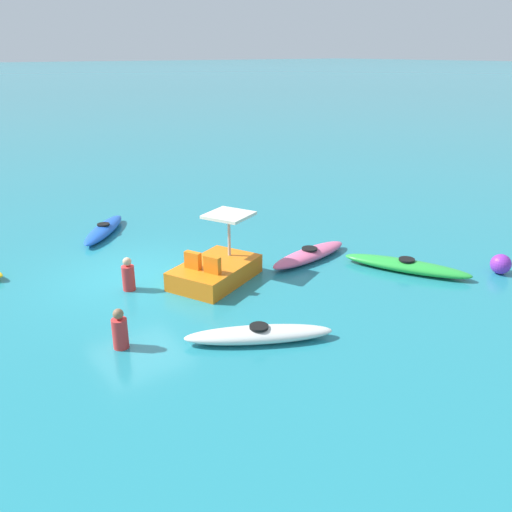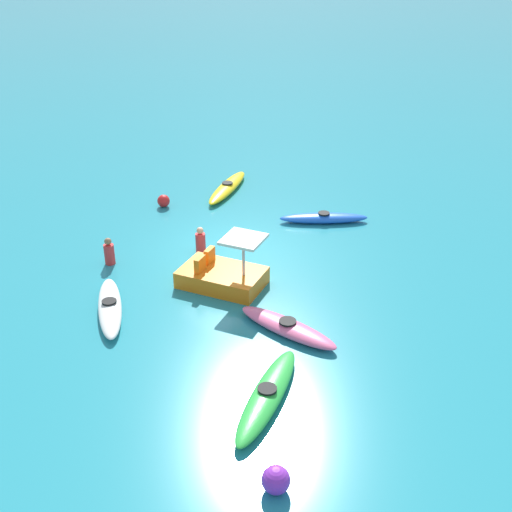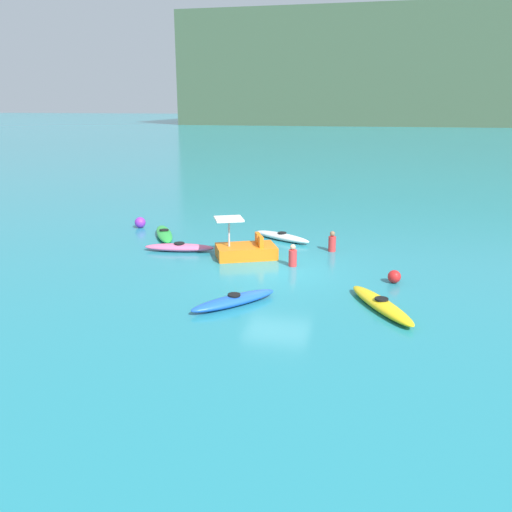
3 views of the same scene
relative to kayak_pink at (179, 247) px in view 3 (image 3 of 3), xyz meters
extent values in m
plane|color=teal|center=(4.66, -1.86, -0.16)|extent=(600.00, 600.00, 0.00)
cube|color=#42563D|center=(25.26, 161.93, 15.33)|extent=(151.94, 60.87, 30.98)
ellipsoid|color=pink|center=(0.00, 0.00, 0.00)|extent=(3.07, 1.16, 0.32)
cylinder|color=black|center=(0.00, 0.00, 0.18)|extent=(0.52, 0.52, 0.05)
ellipsoid|color=blue|center=(4.00, -5.74, 0.00)|extent=(2.50, 2.78, 0.32)
cylinder|color=black|center=(4.00, -5.74, 0.18)|extent=(0.57, 0.57, 0.05)
ellipsoid|color=yellow|center=(8.50, -5.08, 0.00)|extent=(2.34, 3.44, 0.32)
cylinder|color=black|center=(8.50, -5.08, 0.18)|extent=(0.57, 0.57, 0.05)
ellipsoid|color=green|center=(-1.60, 2.21, 0.00)|extent=(2.21, 3.40, 0.32)
cylinder|color=black|center=(-1.60, 2.21, 0.18)|extent=(0.59, 0.59, 0.05)
ellipsoid|color=white|center=(3.94, 2.91, 0.00)|extent=(3.03, 2.08, 0.32)
cylinder|color=black|center=(3.94, 2.91, 0.18)|extent=(0.55, 0.55, 0.05)
cube|color=orange|center=(3.03, -0.30, 0.09)|extent=(2.80, 2.35, 0.50)
cube|color=orange|center=(3.65, -0.35, 0.56)|extent=(0.33, 0.47, 0.44)
cube|color=orange|center=(3.41, 0.20, 0.56)|extent=(0.33, 0.47, 0.44)
cylinder|color=#B2B2B7|center=(2.39, -0.59, 0.89)|extent=(0.08, 0.08, 1.10)
cube|color=silver|center=(2.39, -0.59, 1.48)|extent=(1.45, 1.45, 0.08)
sphere|color=purple|center=(-3.56, 3.82, 0.11)|extent=(0.55, 0.55, 0.55)
sphere|color=red|center=(8.93, -2.35, 0.07)|extent=(0.46, 0.46, 0.46)
cylinder|color=red|center=(6.39, 1.45, 0.16)|extent=(0.45, 0.45, 0.65)
sphere|color=#8C6647|center=(6.39, 1.45, 0.61)|extent=(0.22, 0.22, 0.22)
cylinder|color=red|center=(5.10, -1.12, 0.16)|extent=(0.40, 0.40, 0.65)
sphere|color=tan|center=(5.10, -1.12, 0.61)|extent=(0.22, 0.22, 0.22)
camera|label=1|loc=(9.73, 10.81, 5.55)|focal=37.39mm
camera|label=2|loc=(-9.71, 9.89, 9.42)|focal=45.10mm
camera|label=3|loc=(8.27, -21.20, 5.96)|focal=38.14mm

